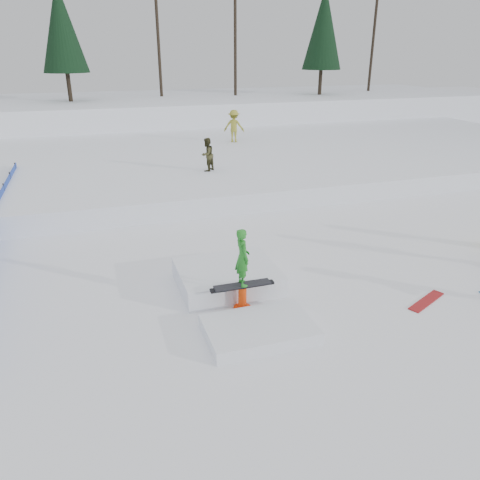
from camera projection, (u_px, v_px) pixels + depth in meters
name	position (u px, v px, depth m)	size (l,w,h in m)	color
ground	(246.00, 314.00, 11.31)	(120.00, 120.00, 0.00)	white
snow_berm	(126.00, 114.00, 37.28)	(60.00, 14.00, 2.40)	white
snow_midrise	(152.00, 160.00, 25.25)	(50.00, 18.00, 0.80)	white
treeline	(204.00, 28.00, 35.17)	(40.24, 4.22, 10.50)	black
walker_olive	(207.00, 155.00, 21.07)	(0.73, 0.57, 1.49)	#353319
walker_ygreen	(234.00, 126.00, 27.68)	(1.21, 0.69, 1.87)	olive
loose_board_red	(426.00, 301.00, 11.87)	(1.40, 0.28, 0.03)	maroon
jib_rail_feature	(235.00, 288.00, 11.92)	(2.60, 4.40, 2.11)	white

